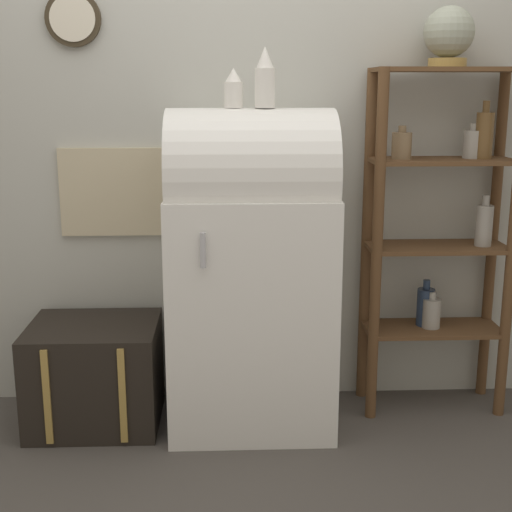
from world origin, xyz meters
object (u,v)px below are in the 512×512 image
(refrigerator, at_px, (251,267))
(suitcase_trunk, at_px, (95,374))
(vase_left, at_px, (234,89))
(globe, at_px, (449,35))
(vase_center, at_px, (265,79))

(refrigerator, bearing_deg, suitcase_trunk, 179.38)
(suitcase_trunk, bearing_deg, refrigerator, -0.62)
(refrigerator, xyz_separation_m, suitcase_trunk, (-0.72, 0.01, -0.50))
(suitcase_trunk, height_order, vase_left, vase_left)
(refrigerator, bearing_deg, globe, 10.19)
(refrigerator, distance_m, globe, 1.36)
(globe, bearing_deg, refrigerator, -169.81)
(globe, distance_m, vase_left, 1.00)
(vase_center, bearing_deg, vase_left, 169.68)
(suitcase_trunk, relative_size, globe, 2.21)
(suitcase_trunk, distance_m, vase_center, 1.54)
(vase_left, xyz_separation_m, vase_center, (0.13, -0.02, 0.04))
(refrigerator, height_order, vase_center, vase_center)
(vase_left, bearing_deg, vase_center, -10.32)
(vase_left, relative_size, vase_center, 0.66)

